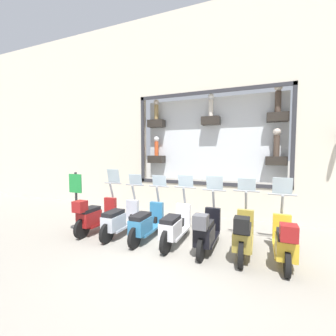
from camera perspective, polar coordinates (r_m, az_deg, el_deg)
name	(u,v)px	position (r m, az deg, el deg)	size (l,w,h in m)	color
ground_plane	(173,258)	(5.05, 1.17, -21.88)	(120.00, 120.00, 0.00)	gray
building_facade	(210,111)	(8.14, 10.67, 14.02)	(1.17, 36.00, 7.16)	beige
scooter_yellow_0	(285,241)	(5.18, 27.54, -16.13)	(1.79, 0.61, 1.63)	black
scooter_olive_1	(243,235)	(5.17, 18.57, -15.73)	(1.81, 0.60, 1.58)	black
scooter_black_2	(206,230)	(5.27, 9.75, -15.38)	(1.79, 0.60, 1.61)	black
scooter_white_3	(175,226)	(5.54, 1.76, -14.58)	(1.81, 0.60, 1.60)	black
scooter_teal_4	(146,223)	(5.85, -5.63, -13.72)	(1.80, 0.60, 1.56)	black
scooter_silver_5	(120,220)	(6.24, -12.13, -12.69)	(1.80, 0.61, 1.56)	black
scooter_red_6	(95,215)	(6.64, -18.08, -11.29)	(1.80, 0.61, 1.69)	black
shop_sign_post	(76,198)	(7.19, -22.33, -6.99)	(0.36, 0.45, 1.62)	#232326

